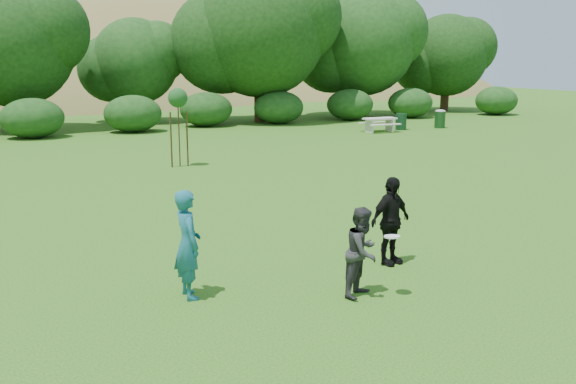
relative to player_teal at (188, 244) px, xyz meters
name	(u,v)px	position (x,y,z in m)	size (l,w,h in m)	color
ground	(362,285)	(2.88, -0.77, -0.91)	(120.00, 120.00, 0.00)	#19470C
player_teal	(188,244)	(0.00, 0.00, 0.00)	(0.66, 0.43, 1.81)	#18586C
player_grey	(363,252)	(2.63, -1.16, -0.15)	(0.73, 0.57, 1.51)	#2A2A2D
player_black	(390,221)	(4.00, 0.04, -0.06)	(1.00, 0.42, 1.70)	black
trash_can_near	(401,122)	(18.12, 19.63, -0.46)	(0.60, 0.60, 0.90)	#12341D
frisbee	(392,237)	(3.01, -1.45, 0.13)	(0.27, 0.27, 0.04)	white
sapling	(178,100)	(3.55, 12.82, 1.51)	(0.70, 0.70, 2.85)	#3C2D17
picnic_table	(380,122)	(16.46, 19.24, -0.39)	(1.80, 1.48, 0.76)	beige
trash_can_lidded	(440,118)	(20.66, 19.44, -0.37)	(0.60, 0.60, 1.05)	#143918
hillside	(40,199)	(2.32, 67.68, -12.88)	(150.00, 72.00, 52.00)	olive
tree_row	(147,41)	(6.11, 27.92, 3.97)	(53.92, 10.38, 9.62)	#3A2616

